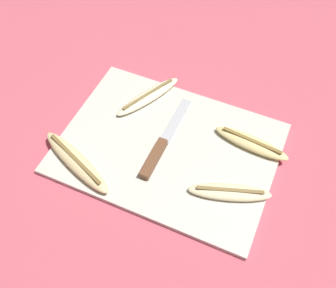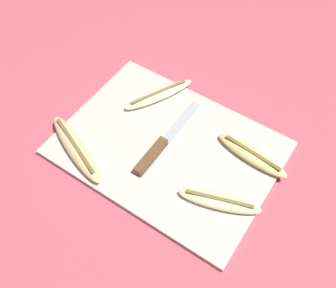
# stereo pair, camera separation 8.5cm
# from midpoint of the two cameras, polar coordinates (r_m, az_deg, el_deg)

# --- Properties ---
(ground_plane) EXTENTS (4.00, 4.00, 0.00)m
(ground_plane) POSITION_cam_midpoint_polar(r_m,az_deg,el_deg) (0.86, -2.80, -1.04)
(ground_plane) COLOR #C65160
(cutting_board) EXTENTS (0.46, 0.34, 0.01)m
(cutting_board) POSITION_cam_midpoint_polar(r_m,az_deg,el_deg) (0.86, -2.81, -0.81)
(cutting_board) COLOR beige
(cutting_board) RESTS_ON ground_plane
(knife) EXTENTS (0.02, 0.24, 0.02)m
(knife) POSITION_cam_midpoint_polar(r_m,az_deg,el_deg) (0.84, -4.28, -1.16)
(knife) COLOR brown
(knife) RESTS_ON cutting_board
(banana_golden_short) EXTENTS (0.17, 0.06, 0.02)m
(banana_golden_short) POSITION_cam_midpoint_polar(r_m,az_deg,el_deg) (0.86, 9.27, -0.08)
(banana_golden_short) COLOR #EDD689
(banana_golden_short) RESTS_ON cutting_board
(banana_mellow_near) EXTENTS (0.21, 0.11, 0.02)m
(banana_mellow_near) POSITION_cam_midpoint_polar(r_m,az_deg,el_deg) (0.85, -15.99, -2.65)
(banana_mellow_near) COLOR beige
(banana_mellow_near) RESTS_ON cutting_board
(banana_bright_far) EXTENTS (0.11, 0.18, 0.02)m
(banana_bright_far) POSITION_cam_midpoint_polar(r_m,az_deg,el_deg) (0.94, -5.49, 6.74)
(banana_bright_far) COLOR beige
(banana_bright_far) RESTS_ON cutting_board
(banana_cream_curved) EXTENTS (0.17, 0.09, 0.02)m
(banana_cream_curved) POSITION_cam_midpoint_polar(r_m,az_deg,el_deg) (0.79, 5.93, -7.20)
(banana_cream_curved) COLOR beige
(banana_cream_curved) RESTS_ON cutting_board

